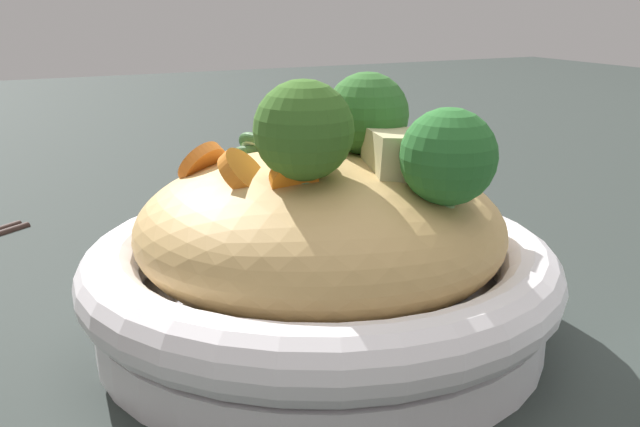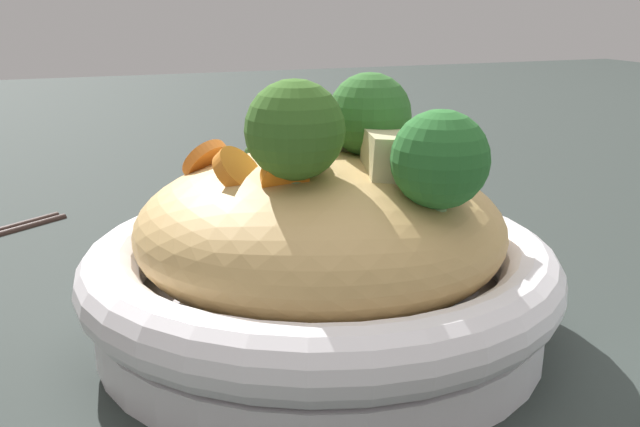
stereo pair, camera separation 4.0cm
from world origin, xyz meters
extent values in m
plane|color=#2C3330|center=(0.00, 0.00, 0.00)|extent=(3.00, 3.00, 0.00)
cylinder|color=white|center=(0.00, 0.00, 0.01)|extent=(0.25, 0.25, 0.02)
torus|color=white|center=(0.00, 0.00, 0.04)|extent=(0.26, 0.26, 0.03)
ellipsoid|color=tan|center=(0.00, 0.00, 0.06)|extent=(0.20, 0.20, 0.08)
torus|color=tan|center=(-0.02, -0.03, 0.09)|extent=(0.06, 0.07, 0.03)
torus|color=tan|center=(0.01, 0.03, 0.08)|extent=(0.07, 0.07, 0.03)
cone|color=#8EB170|center=(0.03, -0.07, 0.09)|extent=(0.03, 0.03, 0.02)
sphere|color=#2B6D2E|center=(0.03, -0.07, 0.11)|extent=(0.06, 0.06, 0.05)
cone|color=#8EAE75|center=(-0.02, -0.03, 0.10)|extent=(0.03, 0.03, 0.02)
sphere|color=#3B6A26|center=(-0.02, -0.03, 0.12)|extent=(0.06, 0.06, 0.05)
cone|color=#92B171|center=(0.03, 0.00, 0.10)|extent=(0.03, 0.03, 0.02)
sphere|color=#336C2D|center=(0.03, 0.00, 0.12)|extent=(0.06, 0.06, 0.05)
cylinder|color=orange|center=(-0.03, -0.03, 0.10)|extent=(0.03, 0.02, 0.02)
cylinder|color=orange|center=(-0.05, -0.01, 0.10)|extent=(0.04, 0.04, 0.02)
cylinder|color=orange|center=(0.00, 0.05, 0.10)|extent=(0.03, 0.03, 0.01)
cylinder|color=orange|center=(0.02, 0.02, 0.10)|extent=(0.02, 0.02, 0.02)
cylinder|color=orange|center=(-0.05, 0.04, 0.10)|extent=(0.04, 0.03, 0.03)
cylinder|color=beige|center=(0.00, 0.08, 0.09)|extent=(0.04, 0.04, 0.03)
torus|color=#2F5A2A|center=(0.00, 0.08, 0.09)|extent=(0.04, 0.05, 0.03)
cylinder|color=beige|center=(-0.02, -0.01, 0.10)|extent=(0.04, 0.04, 0.03)
torus|color=#395A2D|center=(-0.02, -0.01, 0.10)|extent=(0.05, 0.05, 0.03)
cylinder|color=beige|center=(0.04, -0.03, 0.10)|extent=(0.05, 0.05, 0.03)
torus|color=#2C5E33|center=(0.04, -0.03, 0.10)|extent=(0.06, 0.06, 0.03)
cylinder|color=beige|center=(0.00, 0.08, 0.09)|extent=(0.04, 0.04, 0.02)
torus|color=#335B2A|center=(0.00, 0.08, 0.09)|extent=(0.05, 0.05, 0.02)
cube|color=#C9BC89|center=(0.03, -0.03, 0.11)|extent=(0.04, 0.04, 0.03)
cube|color=#C7B694|center=(0.01, 0.02, 0.11)|extent=(0.03, 0.03, 0.03)
cube|color=beige|center=(0.06, -0.01, 0.10)|extent=(0.04, 0.04, 0.02)
camera|label=1|loc=(-0.17, -0.34, 0.19)|focal=41.34mm
camera|label=2|loc=(-0.13, -0.36, 0.19)|focal=41.34mm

